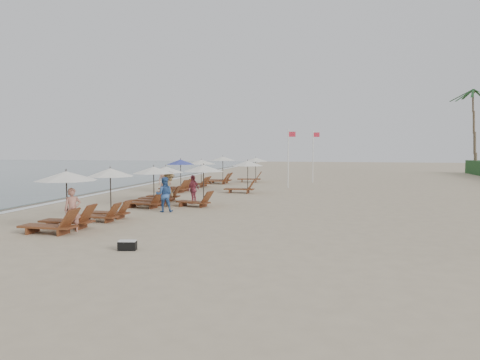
% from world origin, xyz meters
% --- Properties ---
extents(ground, '(160.00, 160.00, 0.00)m').
position_xyz_m(ground, '(0.00, 0.00, 0.00)').
color(ground, tan).
rests_on(ground, ground).
extents(wet_sand_band, '(3.20, 140.00, 0.01)m').
position_xyz_m(wet_sand_band, '(-12.50, 10.00, 0.00)').
color(wet_sand_band, '#6B5E4C').
rests_on(wet_sand_band, ground).
extents(foam_line, '(0.50, 140.00, 0.02)m').
position_xyz_m(foam_line, '(-11.20, 10.00, 0.01)').
color(foam_line, white).
rests_on(foam_line, ground).
extents(lounger_station_0, '(2.70, 2.30, 2.27)m').
position_xyz_m(lounger_station_0, '(-5.62, -3.00, 1.08)').
color(lounger_station_0, brown).
rests_on(lounger_station_0, ground).
extents(lounger_station_1, '(2.38, 2.06, 2.26)m').
position_xyz_m(lounger_station_1, '(-5.21, -0.32, 1.13)').
color(lounger_station_1, brown).
rests_on(lounger_station_1, ground).
extents(lounger_station_2, '(2.67, 2.29, 2.14)m').
position_xyz_m(lounger_station_2, '(-5.13, 4.09, 1.07)').
color(lounger_station_2, brown).
rests_on(lounger_station_2, ground).
extents(lounger_station_3, '(2.51, 2.12, 2.05)m').
position_xyz_m(lounger_station_3, '(-5.33, 6.33, 1.00)').
color(lounger_station_3, brown).
rests_on(lounger_station_3, ground).
extents(lounger_station_4, '(2.52, 2.24, 2.31)m').
position_xyz_m(lounger_station_4, '(-6.41, 11.86, 1.04)').
color(lounger_station_4, brown).
rests_on(lounger_station_4, ground).
extents(lounger_station_5, '(2.56, 2.45, 2.18)m').
position_xyz_m(lounger_station_5, '(-6.07, 16.03, 1.24)').
color(lounger_station_5, brown).
rests_on(lounger_station_5, ground).
extents(lounger_station_6, '(2.62, 2.21, 2.37)m').
position_xyz_m(lounger_station_6, '(-5.24, 19.43, 1.11)').
color(lounger_station_6, brown).
rests_on(lounger_station_6, ground).
extents(inland_station_0, '(2.64, 2.24, 2.22)m').
position_xyz_m(inland_station_0, '(-2.58, 4.81, 1.43)').
color(inland_station_0, brown).
rests_on(inland_station_0, ground).
extents(inland_station_1, '(2.75, 2.24, 2.22)m').
position_xyz_m(inland_station_1, '(-1.66, 12.23, 1.32)').
color(inland_station_1, brown).
rests_on(inland_station_1, ground).
extents(inland_station_2, '(2.84, 2.24, 2.22)m').
position_xyz_m(inland_station_2, '(-2.77, 21.78, 1.30)').
color(inland_station_2, brown).
rests_on(inland_station_2, ground).
extents(beachgoer_near, '(0.72, 0.66, 1.65)m').
position_xyz_m(beachgoer_near, '(-5.13, -3.00, 0.83)').
color(beachgoer_near, '#A96C5B').
rests_on(beachgoer_near, ground).
extents(beachgoer_mid_a, '(0.99, 0.87, 1.71)m').
position_xyz_m(beachgoer_mid_a, '(-3.66, 2.49, 0.86)').
color(beachgoer_mid_a, '#305590').
rests_on(beachgoer_mid_a, ground).
extents(beachgoer_mid_b, '(1.25, 1.40, 1.88)m').
position_xyz_m(beachgoer_mid_b, '(-4.16, 4.43, 0.94)').
color(beachgoer_mid_b, olive).
rests_on(beachgoer_mid_b, ground).
extents(beachgoer_far_a, '(0.66, 1.02, 1.62)m').
position_xyz_m(beachgoer_far_a, '(-3.26, 5.84, 0.81)').
color(beachgoer_far_a, '#AE455B').
rests_on(beachgoer_far_a, ground).
extents(beachgoer_far_b, '(1.05, 0.99, 1.81)m').
position_xyz_m(beachgoer_far_b, '(-7.11, 11.21, 0.90)').
color(beachgoer_far_b, '#AB725D').
rests_on(beachgoer_far_b, ground).
extents(duffel_bag, '(0.59, 0.37, 0.31)m').
position_xyz_m(duffel_bag, '(-1.77, -5.34, 0.15)').
color(duffel_bag, black).
rests_on(duffel_bag, ground).
extents(flag_pole_near, '(0.60, 0.08, 4.58)m').
position_xyz_m(flag_pole_near, '(1.02, 16.64, 2.54)').
color(flag_pole_near, silver).
rests_on(flag_pole_near, ground).
extents(flag_pole_far, '(0.60, 0.08, 4.69)m').
position_xyz_m(flag_pole_far, '(2.69, 22.20, 2.59)').
color(flag_pole_far, silver).
rests_on(flag_pole_far, ground).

